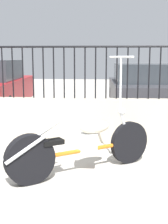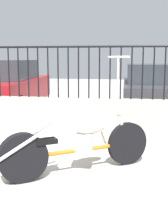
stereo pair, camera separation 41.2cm
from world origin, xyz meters
name	(u,v)px [view 1 (the left image)]	position (x,y,z in m)	size (l,w,h in m)	color
ground_plane	(5,192)	(0.00, 0.00, 0.00)	(40.00, 40.00, 0.00)	#ADA89E
low_wall	(44,119)	(0.00, 2.31, 0.41)	(10.09, 0.18, 0.81)	#B2A893
fence_railing	(43,64)	(0.00, 2.31, 1.43)	(10.09, 0.04, 0.94)	black
motorcycle_orange	(77,146)	(0.78, 0.65, 0.38)	(1.87, 1.36, 1.57)	black
car_dark_grey	(145,89)	(2.18, 5.29, 0.70)	(1.93, 4.04, 1.39)	black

